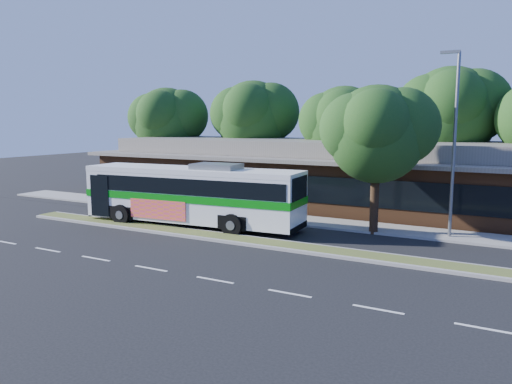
# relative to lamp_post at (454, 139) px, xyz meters

# --- Properties ---
(ground) EXTENTS (120.00, 120.00, 0.00)m
(ground) POSITION_rel_lamp_post_xyz_m (-9.56, -6.00, -4.90)
(ground) COLOR black
(ground) RESTS_ON ground
(median_strip) EXTENTS (26.00, 1.10, 0.15)m
(median_strip) POSITION_rel_lamp_post_xyz_m (-9.56, -5.40, -4.83)
(median_strip) COLOR #445624
(median_strip) RESTS_ON ground
(sidewalk) EXTENTS (44.00, 2.60, 0.12)m
(sidewalk) POSITION_rel_lamp_post_xyz_m (-9.56, 0.40, -4.84)
(sidewalk) COLOR gray
(sidewalk) RESTS_ON ground
(parking_lot) EXTENTS (14.00, 12.00, 0.01)m
(parking_lot) POSITION_rel_lamp_post_xyz_m (-27.56, 4.00, -4.90)
(parking_lot) COLOR black
(parking_lot) RESTS_ON ground
(plaza_building) EXTENTS (33.20, 11.20, 4.45)m
(plaza_building) POSITION_rel_lamp_post_xyz_m (-9.56, 6.99, -2.77)
(plaza_building) COLOR brown
(plaza_building) RESTS_ON ground
(lamp_post) EXTENTS (0.93, 0.18, 9.07)m
(lamp_post) POSITION_rel_lamp_post_xyz_m (0.00, 0.00, 0.00)
(lamp_post) COLOR slate
(lamp_post) RESTS_ON ground
(tree_bg_a) EXTENTS (6.47, 5.80, 8.63)m
(tree_bg_a) POSITION_rel_lamp_post_xyz_m (-24.15, 9.14, 0.97)
(tree_bg_a) COLOR black
(tree_bg_a) RESTS_ON ground
(tree_bg_b) EXTENTS (6.69, 6.00, 9.00)m
(tree_bg_b) POSITION_rel_lamp_post_xyz_m (-16.13, 10.14, 1.24)
(tree_bg_b) COLOR black
(tree_bg_b) RESTS_ON ground
(tree_bg_c) EXTENTS (6.24, 5.60, 8.26)m
(tree_bg_c) POSITION_rel_lamp_post_xyz_m (-8.16, 9.13, 0.69)
(tree_bg_c) COLOR black
(tree_bg_c) RESTS_ON ground
(tree_bg_d) EXTENTS (6.91, 6.20, 9.37)m
(tree_bg_d) POSITION_rel_lamp_post_xyz_m (-1.12, 10.15, 1.52)
(tree_bg_d) COLOR black
(tree_bg_d) RESTS_ON ground
(transit_bus) EXTENTS (12.67, 3.69, 3.51)m
(transit_bus) POSITION_rel_lamp_post_xyz_m (-12.84, -3.60, -2.95)
(transit_bus) COLOR white
(transit_bus) RESTS_ON ground
(sedan) EXTENTS (5.18, 3.59, 1.39)m
(sedan) POSITION_rel_lamp_post_xyz_m (-18.56, 3.48, -4.21)
(sedan) COLOR silver
(sedan) RESTS_ON ground
(sidewalk_tree) EXTENTS (5.51, 4.94, 7.57)m
(sidewalk_tree) POSITION_rel_lamp_post_xyz_m (-3.21, -0.58, 0.31)
(sidewalk_tree) COLOR black
(sidewalk_tree) RESTS_ON ground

